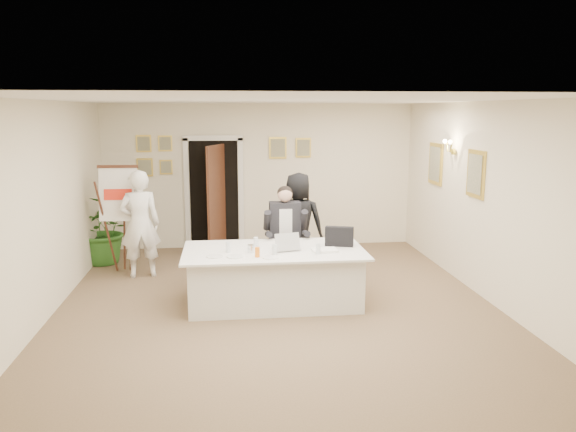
% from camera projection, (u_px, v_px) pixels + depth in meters
% --- Properties ---
extents(floor, '(7.00, 7.00, 0.00)m').
position_uv_depth(floor, '(277.00, 305.00, 7.83)').
color(floor, brown).
rests_on(floor, ground).
extents(ceiling, '(6.00, 7.00, 0.02)m').
position_uv_depth(ceiling, '(276.00, 100.00, 7.31)').
color(ceiling, white).
rests_on(ceiling, wall_back).
extents(wall_back, '(6.00, 0.10, 2.80)m').
position_uv_depth(wall_back, '(260.00, 176.00, 10.99)').
color(wall_back, beige).
rests_on(wall_back, floor).
extents(wall_front, '(6.00, 0.10, 2.80)m').
position_uv_depth(wall_front, '(319.00, 284.00, 4.15)').
color(wall_front, beige).
rests_on(wall_front, floor).
extents(wall_left, '(0.10, 7.00, 2.80)m').
position_uv_depth(wall_left, '(45.00, 210.00, 7.24)').
color(wall_left, beige).
rests_on(wall_left, floor).
extents(wall_right, '(0.10, 7.00, 2.80)m').
position_uv_depth(wall_right, '(488.00, 202.00, 7.90)').
color(wall_right, beige).
rests_on(wall_right, floor).
extents(doorway, '(1.14, 0.86, 2.20)m').
position_uv_depth(doorway, '(215.00, 196.00, 10.78)').
color(doorway, black).
rests_on(doorway, floor).
extents(pictures_back_wall, '(3.40, 0.06, 0.80)m').
position_uv_depth(pictures_back_wall, '(218.00, 154.00, 10.79)').
color(pictures_back_wall, gold).
rests_on(pictures_back_wall, wall_back).
extents(pictures_right_wall, '(0.06, 2.20, 0.80)m').
position_uv_depth(pictures_right_wall, '(453.00, 168.00, 9.00)').
color(pictures_right_wall, gold).
rests_on(pictures_right_wall, wall_right).
extents(wall_sconce, '(0.20, 0.30, 0.24)m').
position_uv_depth(wall_sconce, '(450.00, 147.00, 8.93)').
color(wall_sconce, gold).
rests_on(wall_sconce, wall_right).
extents(conference_table, '(2.50, 1.34, 0.78)m').
position_uv_depth(conference_table, '(274.00, 276.00, 7.82)').
color(conference_table, silver).
rests_on(conference_table, floor).
extents(seated_man, '(0.77, 0.80, 1.54)m').
position_uv_depth(seated_man, '(285.00, 234.00, 8.78)').
color(seated_man, black).
rests_on(seated_man, floor).
extents(flip_chart, '(0.62, 0.39, 1.76)m').
position_uv_depth(flip_chart, '(121.00, 224.00, 9.27)').
color(flip_chart, '#3B1E12').
rests_on(flip_chart, floor).
extents(standing_man, '(0.70, 0.52, 1.75)m').
position_uv_depth(standing_man, '(140.00, 224.00, 9.01)').
color(standing_man, white).
rests_on(standing_man, floor).
extents(standing_woman, '(0.92, 0.70, 1.68)m').
position_uv_depth(standing_woman, '(298.00, 223.00, 9.23)').
color(standing_woman, black).
rests_on(standing_woman, floor).
extents(potted_palm, '(1.17, 1.03, 1.24)m').
position_uv_depth(potted_palm, '(105.00, 229.00, 9.85)').
color(potted_palm, '#2D6521').
rests_on(potted_palm, floor).
extents(laptop, '(0.42, 0.44, 0.28)m').
position_uv_depth(laptop, '(286.00, 240.00, 7.73)').
color(laptop, '#B7BABC').
rests_on(laptop, conference_table).
extents(laptop_bag, '(0.41, 0.22, 0.28)m').
position_uv_depth(laptop_bag, '(339.00, 236.00, 7.93)').
color(laptop_bag, black).
rests_on(laptop_bag, conference_table).
extents(paper_stack, '(0.35, 0.26, 0.03)m').
position_uv_depth(paper_stack, '(324.00, 250.00, 7.65)').
color(paper_stack, white).
rests_on(paper_stack, conference_table).
extents(plate_left, '(0.27, 0.27, 0.01)m').
position_uv_depth(plate_left, '(215.00, 256.00, 7.36)').
color(plate_left, white).
rests_on(plate_left, conference_table).
extents(plate_mid, '(0.23, 0.23, 0.01)m').
position_uv_depth(plate_mid, '(235.00, 257.00, 7.35)').
color(plate_mid, white).
rests_on(plate_mid, conference_table).
extents(plate_near, '(0.24, 0.24, 0.01)m').
position_uv_depth(plate_near, '(271.00, 258.00, 7.30)').
color(plate_near, white).
rests_on(plate_near, conference_table).
extents(glass_a, '(0.06, 0.06, 0.14)m').
position_uv_depth(glass_a, '(228.00, 247.00, 7.60)').
color(glass_a, silver).
rests_on(glass_a, conference_table).
extents(glass_b, '(0.08, 0.08, 0.14)m').
position_uv_depth(glass_b, '(275.00, 250.00, 7.46)').
color(glass_b, silver).
rests_on(glass_b, conference_table).
extents(glass_c, '(0.07, 0.07, 0.14)m').
position_uv_depth(glass_c, '(318.00, 249.00, 7.50)').
color(glass_c, silver).
rests_on(glass_c, conference_table).
extents(glass_d, '(0.07, 0.07, 0.14)m').
position_uv_depth(glass_d, '(256.00, 242.00, 7.88)').
color(glass_d, silver).
rests_on(glass_d, conference_table).
extents(oj_glass, '(0.07, 0.07, 0.13)m').
position_uv_depth(oj_glass, '(257.00, 252.00, 7.34)').
color(oj_glass, orange).
rests_on(oj_glass, conference_table).
extents(steel_jug, '(0.11, 0.11, 0.11)m').
position_uv_depth(steel_jug, '(251.00, 249.00, 7.57)').
color(steel_jug, silver).
rests_on(steel_jug, conference_table).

